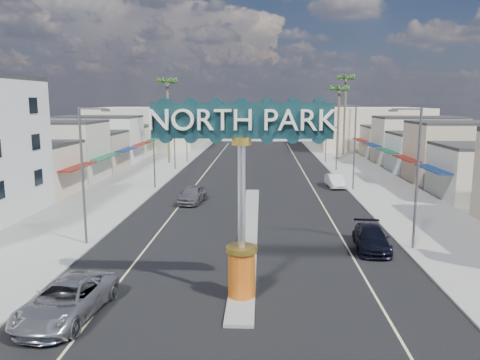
# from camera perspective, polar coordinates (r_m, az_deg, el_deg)

# --- Properties ---
(ground) EXTENTS (160.00, 160.00, 0.00)m
(ground) POSITION_cam_1_polar(r_m,az_deg,el_deg) (50.07, 1.59, -1.16)
(ground) COLOR gray
(ground) RESTS_ON ground
(road) EXTENTS (20.00, 120.00, 0.01)m
(road) POSITION_cam_1_polar(r_m,az_deg,el_deg) (50.07, 1.59, -1.16)
(road) COLOR black
(road) RESTS_ON ground
(median_island) EXTENTS (1.30, 30.00, 0.16)m
(median_island) POSITION_cam_1_polar(r_m,az_deg,el_deg) (34.47, 1.07, -6.03)
(median_island) COLOR gray
(median_island) RESTS_ON ground
(sidewalk_left) EXTENTS (8.00, 120.00, 0.12)m
(sidewalk_left) POSITION_cam_1_polar(r_m,az_deg,el_deg) (52.22, -13.96, -0.93)
(sidewalk_left) COLOR gray
(sidewalk_left) RESTS_ON ground
(sidewalk_right) EXTENTS (8.00, 120.00, 0.12)m
(sidewalk_right) POSITION_cam_1_polar(r_m,az_deg,el_deg) (51.73, 17.29, -1.18)
(sidewalk_right) COLOR gray
(sidewalk_right) RESTS_ON ground
(storefront_row_left) EXTENTS (12.00, 42.00, 6.00)m
(storefront_row_left) POSITION_cam_1_polar(r_m,az_deg,el_deg) (67.28, -19.11, 3.68)
(storefront_row_left) COLOR beige
(storefront_row_left) RESTS_ON ground
(storefront_row_right) EXTENTS (12.00, 42.00, 6.00)m
(storefront_row_right) POSITION_cam_1_polar(r_m,az_deg,el_deg) (66.63, 22.98, 3.39)
(storefront_row_right) COLOR #B7B29E
(storefront_row_right) RESTS_ON ground
(backdrop_far_left) EXTENTS (20.00, 20.00, 8.00)m
(backdrop_far_left) POSITION_cam_1_polar(r_m,az_deg,el_deg) (97.07, -11.04, 6.30)
(backdrop_far_left) COLOR #B7B29E
(backdrop_far_left) RESTS_ON ground
(backdrop_far_right) EXTENTS (20.00, 20.00, 8.00)m
(backdrop_far_right) POSITION_cam_1_polar(r_m,az_deg,el_deg) (96.65, 15.37, 6.12)
(backdrop_far_right) COLOR beige
(backdrop_far_right) RESTS_ON ground
(gateway_sign) EXTENTS (8.20, 1.50, 9.15)m
(gateway_sign) POSITION_cam_1_polar(r_m,az_deg,el_deg) (21.45, 0.20, 0.34)
(gateway_sign) COLOR red
(gateway_sign) RESTS_ON median_island
(traffic_signal_left) EXTENTS (5.09, 0.45, 6.00)m
(traffic_signal_left) POSITION_cam_1_polar(r_m,az_deg,el_deg) (64.17, -6.41, 5.02)
(traffic_signal_left) COLOR #47474C
(traffic_signal_left) RESTS_ON ground
(traffic_signal_right) EXTENTS (5.09, 0.45, 6.00)m
(traffic_signal_right) POSITION_cam_1_polar(r_m,az_deg,el_deg) (63.91, 10.15, 4.91)
(traffic_signal_right) COLOR #47474C
(traffic_signal_right) RESTS_ON ground
(streetlight_l_near) EXTENTS (2.03, 0.22, 9.00)m
(streetlight_l_near) POSITION_cam_1_polar(r_m,az_deg,el_deg) (31.60, -18.40, 1.28)
(streetlight_l_near) COLOR #47474C
(streetlight_l_near) RESTS_ON ground
(streetlight_l_mid) EXTENTS (2.03, 0.22, 9.00)m
(streetlight_l_mid) POSITION_cam_1_polar(r_m,az_deg,el_deg) (50.65, -10.31, 4.60)
(streetlight_l_mid) COLOR #47474C
(streetlight_l_mid) RESTS_ON ground
(streetlight_l_far) EXTENTS (2.03, 0.22, 9.00)m
(streetlight_l_far) POSITION_cam_1_polar(r_m,az_deg,el_deg) (72.20, -6.40, 6.17)
(streetlight_l_far) COLOR #47474C
(streetlight_l_far) RESTS_ON ground
(streetlight_r_near) EXTENTS (2.03, 0.22, 9.00)m
(streetlight_r_near) POSITION_cam_1_polar(r_m,az_deg,el_deg) (30.99, 20.54, 1.00)
(streetlight_r_near) COLOR #47474C
(streetlight_r_near) RESTS_ON ground
(streetlight_r_mid) EXTENTS (2.03, 0.22, 9.00)m
(streetlight_r_mid) POSITION_cam_1_polar(r_m,az_deg,el_deg) (50.27, 13.63, 4.45)
(streetlight_r_mid) COLOR #47474C
(streetlight_r_mid) RESTS_ON ground
(streetlight_r_far) EXTENTS (2.03, 0.22, 9.00)m
(streetlight_r_far) POSITION_cam_1_polar(r_m,az_deg,el_deg) (71.93, 10.34, 6.06)
(streetlight_r_far) COLOR #47474C
(streetlight_r_far) RESTS_ON ground
(palm_left_far) EXTENTS (2.60, 2.60, 13.10)m
(palm_left_far) POSITION_cam_1_polar(r_m,az_deg,el_deg) (70.59, -8.86, 11.26)
(palm_left_far) COLOR brown
(palm_left_far) RESTS_ON ground
(palm_right_mid) EXTENTS (2.60, 2.60, 12.10)m
(palm_right_mid) POSITION_cam_1_polar(r_m,az_deg,el_deg) (76.14, 12.01, 10.36)
(palm_right_mid) COLOR brown
(palm_right_mid) RESTS_ON ground
(palm_right_far) EXTENTS (2.60, 2.60, 14.10)m
(palm_right_far) POSITION_cam_1_polar(r_m,az_deg,el_deg) (82.44, 12.78, 11.51)
(palm_right_far) COLOR brown
(palm_right_far) RESTS_ON ground
(suv_left) EXTENTS (3.31, 6.13, 1.63)m
(suv_left) POSITION_cam_1_polar(r_m,az_deg,el_deg) (22.37, -20.40, -13.54)
(suv_left) COLOR #9D9DA2
(suv_left) RESTS_ON ground
(suv_right) EXTENTS (2.40, 5.11, 1.44)m
(suv_right) POSITION_cam_1_polar(r_m,az_deg,el_deg) (31.18, 15.71, -6.87)
(suv_right) COLOR black
(suv_right) RESTS_ON ground
(car_parked_left) EXTENTS (2.51, 5.02, 1.64)m
(car_parked_left) POSITION_cam_1_polar(r_m,az_deg,el_deg) (43.59, -5.84, -1.74)
(car_parked_left) COLOR slate
(car_parked_left) RESTS_ON ground
(car_parked_right) EXTENTS (1.80, 4.45, 1.44)m
(car_parked_right) POSITION_cam_1_polar(r_m,az_deg,el_deg) (52.25, 11.49, -0.10)
(car_parked_right) COLOR silver
(car_parked_right) RESTS_ON ground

